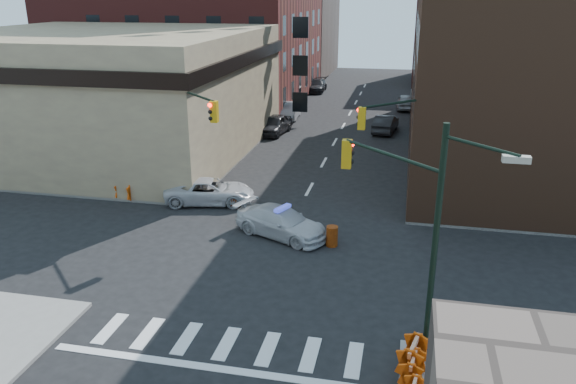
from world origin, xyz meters
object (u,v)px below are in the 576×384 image
at_px(parked_car_enear, 385,124).
at_px(barrel_bank, 234,201).
at_px(pedestrian_a, 201,177).
at_px(barrel_road, 332,236).
at_px(parked_car_wfar, 290,111).
at_px(barricade_nw_a, 155,179).
at_px(barricade_se_a, 413,368).
at_px(pickup, 210,191).
at_px(parked_car_wnear, 275,124).
at_px(pedestrian_b, 157,167).
at_px(police_car, 281,222).

xyz_separation_m(parked_car_enear, barrel_bank, (-7.55, -20.46, -0.32)).
height_order(pedestrian_a, barrel_road, pedestrian_a).
bearing_deg(barrel_road, parked_car_enear, 86.74).
height_order(parked_car_wfar, barricade_nw_a, parked_car_wfar).
xyz_separation_m(parked_car_wfar, barricade_se_a, (11.90, -37.82, -0.20)).
distance_m(pedestrian_a, barricade_nw_a, 3.03).
relative_size(pickup, barrel_road, 5.13).
bearing_deg(pickup, parked_car_enear, -37.14).
distance_m(parked_car_wnear, pedestrian_b, 15.13).
height_order(parked_car_enear, barricade_se_a, parked_car_enear).
xyz_separation_m(parked_car_wnear, barricade_se_a, (11.90, -31.40, -0.24)).
xyz_separation_m(police_car, barrel_bank, (-3.50, 3.20, -0.28)).
xyz_separation_m(pedestrian_b, barrel_road, (12.45, -7.29, -0.50)).
height_order(police_car, parked_car_wnear, parked_car_wnear).
bearing_deg(police_car, pickup, 77.84).
bearing_deg(barricade_se_a, barricade_nw_a, 55.22).
bearing_deg(parked_car_wfar, pedestrian_a, -95.47).
bearing_deg(barricade_se_a, parked_car_wfar, 27.16).
bearing_deg(parked_car_enear, parked_car_wnear, 22.66).
xyz_separation_m(pickup, parked_car_wfar, (-0.20, 23.79, 0.06)).
distance_m(police_car, parked_car_enear, 24.00).
xyz_separation_m(police_car, barricade_se_a, (6.55, -10.31, -0.15)).
bearing_deg(barricade_nw_a, police_car, -25.03).
bearing_deg(barrel_bank, parked_car_wfar, 94.35).
bearing_deg(barricade_nw_a, barrel_bank, -15.31).
bearing_deg(barrel_bank, police_car, -42.40).
distance_m(parked_car_wnear, pedestrian_a, 15.56).
height_order(police_car, pickup, police_car).
bearing_deg(parked_car_wnear, barrel_road, -62.29).
relative_size(police_car, barricade_se_a, 4.37).
distance_m(pickup, parked_car_enear, 21.95).
height_order(parked_car_wnear, barrel_road, parked_car_wnear).
bearing_deg(barricade_nw_a, pickup, -16.12).
bearing_deg(parked_car_enear, barricade_se_a, 101.64).
distance_m(parked_car_wnear, barrel_road, 23.19).
height_order(parked_car_wfar, pedestrian_b, pedestrian_b).
distance_m(parked_car_enear, barrel_road, 24.35).
distance_m(barrel_road, barricade_se_a, 10.40).
height_order(barricade_se_a, barricade_nw_a, barricade_nw_a).
bearing_deg(barrel_road, barrel_bank, 148.01).
bearing_deg(barrel_road, parked_car_wnear, 110.23).
xyz_separation_m(barrel_road, barricade_nw_a, (-12.02, 5.96, 0.15)).
xyz_separation_m(police_car, pedestrian_a, (-6.35, 5.57, 0.22)).
bearing_deg(barrel_bank, pedestrian_b, 151.31).
xyz_separation_m(parked_car_wfar, barricade_nw_a, (-4.00, -22.20, -0.12)).
relative_size(barrel_road, barricade_nw_a, 0.74).
xyz_separation_m(police_car, pedestrian_b, (-9.78, 6.63, 0.28)).
bearing_deg(parked_car_wfar, pedestrian_b, -104.85).
bearing_deg(pickup, barrel_bank, -120.10).
xyz_separation_m(parked_car_wnear, pedestrian_b, (-4.43, -14.46, 0.19)).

